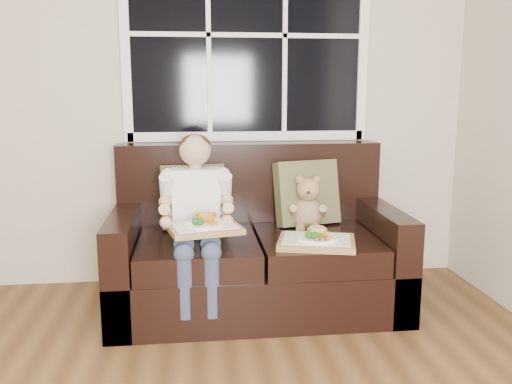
{
  "coord_description": "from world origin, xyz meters",
  "views": [
    {
      "loc": [
        0.39,
        -1.16,
        1.3
      ],
      "look_at": [
        0.74,
        1.85,
        0.73
      ],
      "focal_mm": 38.0,
      "sensor_mm": 36.0,
      "label": 1
    }
  ],
  "objects": [
    {
      "name": "window_back",
      "position": [
        0.75,
        2.48,
        1.65
      ],
      "size": [
        1.62,
        0.04,
        1.37
      ],
      "color": "black",
      "rests_on": "room_walls"
    },
    {
      "name": "loveseat",
      "position": [
        0.75,
        2.02,
        0.31
      ],
      "size": [
        1.7,
        0.92,
        0.96
      ],
      "color": "black",
      "rests_on": "ground"
    },
    {
      "name": "pillow_left",
      "position": [
        0.38,
        2.17,
        0.65
      ],
      "size": [
        0.41,
        0.22,
        0.4
      ],
      "rotation": [
        -0.21,
        0.0,
        0.11
      ],
      "color": "brown",
      "rests_on": "loveseat"
    },
    {
      "name": "pillow_right",
      "position": [
        1.1,
        2.17,
        0.65
      ],
      "size": [
        0.44,
        0.28,
        0.42
      ],
      "rotation": [
        -0.21,
        0.0,
        0.25
      ],
      "color": "brown",
      "rests_on": "loveseat"
    },
    {
      "name": "child",
      "position": [
        0.4,
        1.89,
        0.66
      ],
      "size": [
        0.41,
        0.6,
        0.92
      ],
      "color": "white",
      "rests_on": "loveseat"
    },
    {
      "name": "teddy_bear",
      "position": [
        1.09,
        2.07,
        0.59
      ],
      "size": [
        0.22,
        0.27,
        0.35
      ],
      "rotation": [
        0.0,
        0.0,
        -0.16
      ],
      "color": "#A58457",
      "rests_on": "loveseat"
    },
    {
      "name": "tray_left",
      "position": [
        0.44,
        1.7,
        0.57
      ],
      "size": [
        0.43,
        0.37,
        0.09
      ],
      "rotation": [
        0.0,
        0.0,
        0.22
      ],
      "color": "#A6764B",
      "rests_on": "child"
    },
    {
      "name": "tray_right",
      "position": [
        1.06,
        1.68,
        0.48
      ],
      "size": [
        0.49,
        0.41,
        0.1
      ],
      "rotation": [
        0.0,
        0.0,
        -0.26
      ],
      "color": "#A6764B",
      "rests_on": "loveseat"
    }
  ]
}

